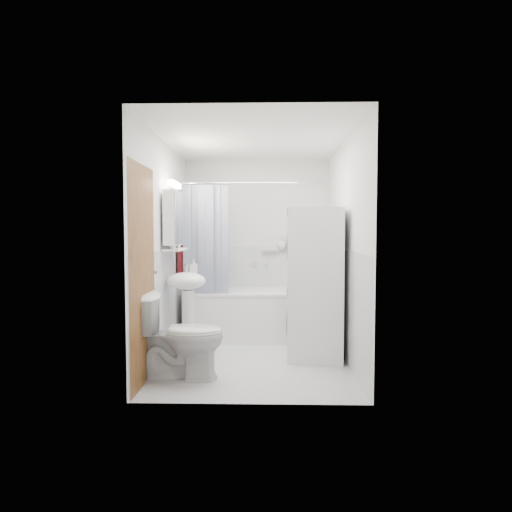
{
  "coord_description": "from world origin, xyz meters",
  "views": [
    {
      "loc": [
        0.13,
        -4.69,
        1.38
      ],
      "look_at": [
        0.02,
        0.15,
        1.13
      ],
      "focal_mm": 30.0,
      "sensor_mm": 36.0,
      "label": 1
    }
  ],
  "objects_px": {
    "washer_dryer": "(315,284)",
    "sink": "(187,294)",
    "bathtub": "(251,311)",
    "toilet": "(181,336)"
  },
  "relations": [
    {
      "from": "bathtub",
      "to": "toilet",
      "type": "relative_size",
      "value": 2.02
    },
    {
      "from": "bathtub",
      "to": "washer_dryer",
      "type": "height_order",
      "value": "washer_dryer"
    },
    {
      "from": "sink",
      "to": "bathtub",
      "type": "bearing_deg",
      "value": 52.02
    },
    {
      "from": "washer_dryer",
      "to": "sink",
      "type": "bearing_deg",
      "value": -174.37
    },
    {
      "from": "sink",
      "to": "toilet",
      "type": "height_order",
      "value": "sink"
    },
    {
      "from": "washer_dryer",
      "to": "toilet",
      "type": "relative_size",
      "value": 2.01
    },
    {
      "from": "washer_dryer",
      "to": "bathtub",
      "type": "bearing_deg",
      "value": 136.07
    },
    {
      "from": "washer_dryer",
      "to": "toilet",
      "type": "distance_m",
      "value": 1.59
    },
    {
      "from": "washer_dryer",
      "to": "toilet",
      "type": "height_order",
      "value": "washer_dryer"
    },
    {
      "from": "bathtub",
      "to": "sink",
      "type": "bearing_deg",
      "value": -127.98
    }
  ]
}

